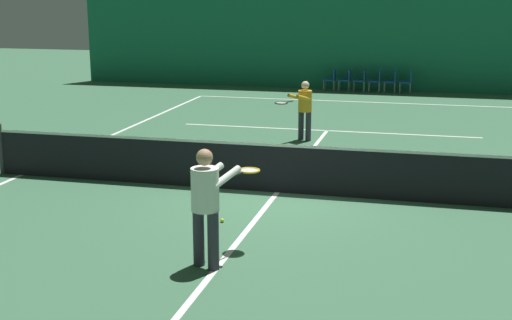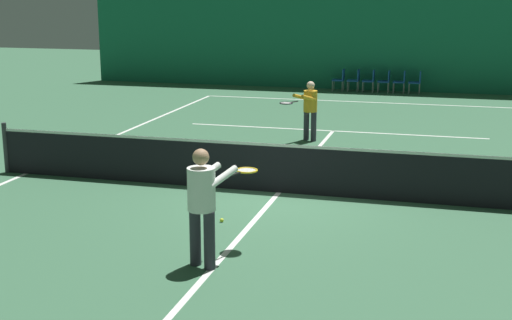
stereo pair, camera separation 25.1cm
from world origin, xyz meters
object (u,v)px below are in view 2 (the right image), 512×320
Objects in this scene: player_far at (309,106)px; courtside_chair_0 at (340,78)px; courtside_chair_4 at (401,80)px; tennis_ball at (222,220)px; courtside_chair_5 at (417,81)px; courtside_chair_2 at (370,79)px; tennis_net at (279,167)px; courtside_chair_3 at (386,80)px; player_near at (204,198)px; courtside_chair_1 at (355,79)px.

player_far is 1.82× the size of courtside_chair_0.
courtside_chair_4 is 12.73× the size of tennis_ball.
courtside_chair_5 is 16.71m from tennis_ball.
courtside_chair_2 is at bearing 90.00° from courtside_chair_0.
player_far is at bearing 3.96° from courtside_chair_0.
courtside_chair_5 is at bearing 82.85° from tennis_net.
tennis_net is 14.29× the size of courtside_chair_2.
courtside_chair_0 is (-0.67, 9.61, -0.41)m from player_far.
courtside_chair_3 and courtside_chair_4 have the same top height.
player_near is 25.65× the size of tennis_ball.
player_far is at bearing 89.13° from tennis_ball.
courtside_chair_1 is (-0.35, 18.46, -0.50)m from player_near.
tennis_ball is (-1.17, -16.54, -0.45)m from courtside_chair_3.
tennis_net is 14.29× the size of courtside_chair_4.
courtside_chair_1 is at bearing 89.94° from tennis_ball.
player_near is at bearing -0.70° from courtside_chair_2.
courtside_chair_0 is 0.58m from courtside_chair_1.
player_near is 18.51m from courtside_chair_4.
player_far reaches higher than courtside_chair_1.
tennis_ball is (-0.37, 1.91, -0.95)m from player_near.
courtside_chair_0 is 1.73m from courtside_chair_3.
tennis_net is 14.56m from courtside_chair_3.
tennis_net is at bearing 20.32° from player_near.
courtside_chair_4 is (1.38, 18.46, -0.50)m from player_near.
courtside_chair_3 is (1.16, 0.00, 0.00)m from courtside_chair_1.
tennis_ball is (-0.11, -6.93, -0.86)m from player_far.
courtside_chair_1 is at bearing -90.00° from courtside_chair_5.
player_near is 18.47m from courtside_chair_1.
courtside_chair_4 is at bearing 85.10° from tennis_net.
tennis_net is 3.94m from player_near.
courtside_chair_1 is 1.00× the size of courtside_chair_2.
courtside_chair_3 is at bearing -90.00° from courtside_chair_4.
courtside_chair_1 is (0.58, 0.00, 0.00)m from courtside_chair_0.
courtside_chair_2 is (1.16, 0.00, 0.00)m from courtside_chair_0.
player_far is at bearing -2.92° from courtside_chair_2.
player_far is 9.63m from courtside_chair_2.
player_near reaches higher than courtside_chair_3.
player_far is at bearing 0.52° from courtside_chair_1.
courtside_chair_3 reaches higher than tennis_ball.
tennis_net is 14.29× the size of courtside_chair_5.
courtside_chair_2 is 1.73m from courtside_chair_5.
player_far reaches higher than courtside_chair_5.
player_near reaches higher than courtside_chair_0.
tennis_net is 181.82× the size of tennis_ball.
courtside_chair_0 and courtside_chair_3 have the same top height.
courtside_chair_0 is (-1.06, 14.55, -0.03)m from tennis_net.
player_far reaches higher than tennis_ball.
tennis_net is 4.97m from player_far.
player_far is 6.99m from tennis_ball.
tennis_net is 2.11m from tennis_ball.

